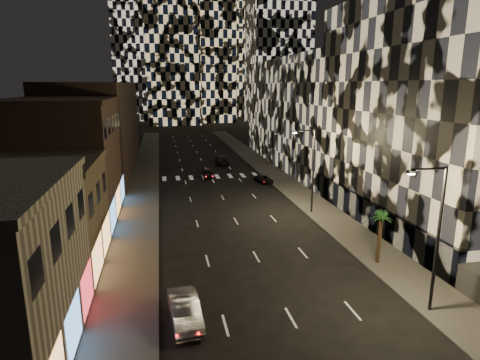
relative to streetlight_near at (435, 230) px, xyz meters
name	(u,v)px	position (x,y,z in m)	size (l,w,h in m)	color
sidewalk_left	(144,179)	(-18.35, 40.00, -5.28)	(4.00, 120.00, 0.15)	#47443F
sidewalk_right	(274,173)	(1.65, 40.00, -5.28)	(4.00, 120.00, 0.15)	#47443F
curb_left	(158,178)	(-16.25, 40.00, -5.28)	(0.20, 120.00, 0.15)	#4C4C47
curb_right	(261,174)	(-0.45, 40.00, -5.28)	(0.20, 120.00, 0.15)	#4C4C47
retail_tan	(29,219)	(-25.35, 11.00, -1.35)	(10.00, 10.00, 8.00)	#756446
retail_brown	(65,162)	(-25.35, 23.50, 0.65)	(10.00, 15.00, 12.00)	brown
retail_filler_left	(100,127)	(-25.35, 50.00, 1.65)	(10.00, 40.00, 14.00)	brown
midrise_right	(450,114)	(11.65, 14.50, 5.65)	(16.00, 25.00, 22.00)	#232326
midrise_base	(369,213)	(3.95, 14.50, -3.85)	(0.60, 25.00, 3.00)	#383838
midrise_filler_right	(319,113)	(11.65, 47.00, 3.65)	(16.00, 40.00, 18.00)	#232326
streetlight_near	(435,230)	(0.00, 0.00, 0.00)	(2.55, 0.25, 9.00)	black
streetlight_far	(311,165)	(0.00, 20.00, 0.00)	(2.55, 0.25, 9.00)	black
car_silver_parked	(185,310)	(-14.62, 1.79, -4.58)	(1.63, 4.67, 1.54)	gray
car_dark_midlane	(208,173)	(-8.85, 39.55, -4.70)	(1.55, 3.86, 1.32)	black
car_dark_oncoming	(222,160)	(-5.13, 49.54, -4.60)	(2.11, 5.19, 1.51)	black
car_dark_rightlane	(264,179)	(-1.35, 34.58, -4.82)	(1.78, 3.85, 1.07)	black
palm_tree	(381,220)	(0.65, 6.85, -1.73)	(2.14, 2.14, 4.21)	#47331E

